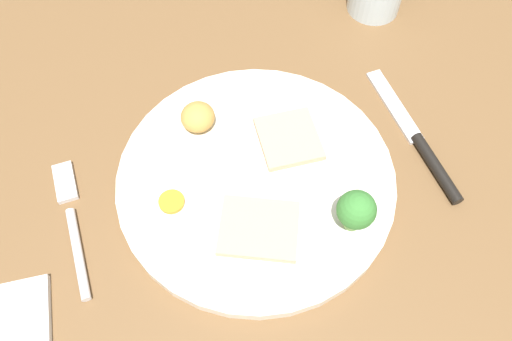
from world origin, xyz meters
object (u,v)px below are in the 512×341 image
(roast_potato_left, at_px, (198,117))
(knife, at_px, (420,144))
(broccoli_floret, at_px, (356,211))
(carrot_coin_front, at_px, (172,202))
(fork, at_px, (72,222))
(dinner_plate, at_px, (256,179))
(meat_slice_main, at_px, (259,228))
(meat_slice_under, at_px, (289,139))

(roast_potato_left, height_order, knife, roast_potato_left)
(broccoli_floret, bearing_deg, knife, 25.28)
(carrot_coin_front, relative_size, fork, 0.17)
(broccoli_floret, bearing_deg, fork, 154.78)
(dinner_plate, height_order, broccoli_floret, broccoli_floret)
(meat_slice_main, height_order, broccoli_floret, broccoli_floret)
(meat_slice_main, height_order, carrot_coin_front, meat_slice_main)
(meat_slice_main, relative_size, broccoli_floret, 1.49)
(roast_potato_left, bearing_deg, fork, -161.05)
(broccoli_floret, height_order, fork, broccoli_floret)
(roast_potato_left, xyz_separation_m, knife, (0.21, -0.11, -0.02))
(broccoli_floret, bearing_deg, meat_slice_under, 96.67)
(carrot_coin_front, xyz_separation_m, fork, (-0.10, 0.02, -0.01))
(broccoli_floret, distance_m, knife, 0.14)
(dinner_plate, xyz_separation_m, broccoli_floret, (0.06, -0.09, 0.04))
(carrot_coin_front, bearing_deg, meat_slice_main, -42.73)
(dinner_plate, xyz_separation_m, fork, (-0.18, 0.03, -0.00))
(roast_potato_left, xyz_separation_m, carrot_coin_front, (-0.06, -0.08, -0.01))
(fork, bearing_deg, meat_slice_under, -86.80)
(meat_slice_main, distance_m, meat_slice_under, 0.11)
(roast_potato_left, xyz_separation_m, broccoli_floret, (0.09, -0.17, 0.02))
(fork, bearing_deg, dinner_plate, -94.73)
(dinner_plate, xyz_separation_m, knife, (0.18, -0.03, -0.00))
(roast_potato_left, height_order, broccoli_floret, broccoli_floret)
(meat_slice_under, bearing_deg, carrot_coin_front, -171.92)
(dinner_plate, relative_size, roast_potato_left, 7.69)
(fork, bearing_deg, broccoli_floret, -110.76)
(dinner_plate, bearing_deg, carrot_coin_front, 176.58)
(roast_potato_left, bearing_deg, meat_slice_under, -36.23)
(dinner_plate, xyz_separation_m, meat_slice_under, (0.05, 0.02, 0.01))
(fork, relative_size, knife, 0.83)
(roast_potato_left, relative_size, knife, 0.20)
(meat_slice_under, distance_m, broccoli_floret, 0.11)
(meat_slice_under, height_order, roast_potato_left, roast_potato_left)
(carrot_coin_front, bearing_deg, dinner_plate, -3.42)
(knife, bearing_deg, meat_slice_under, 70.51)
(meat_slice_under, bearing_deg, knife, -22.84)
(meat_slice_main, xyz_separation_m, meat_slice_under, (0.07, 0.08, 0.00))
(meat_slice_under, relative_size, fork, 0.43)
(dinner_plate, bearing_deg, broccoli_floret, -54.39)
(meat_slice_under, distance_m, knife, 0.14)
(meat_slice_under, height_order, carrot_coin_front, meat_slice_under)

